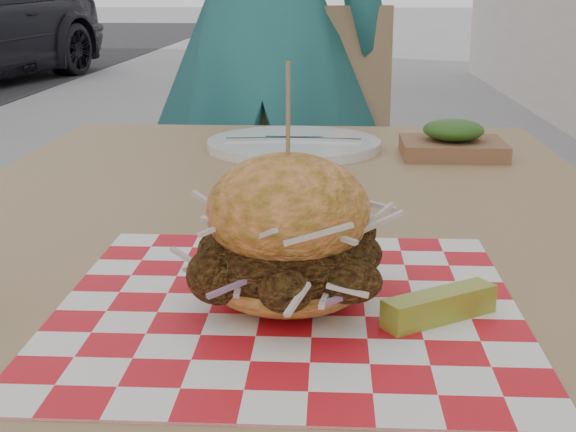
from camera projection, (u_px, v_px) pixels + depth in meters
The scene contains 8 objects.
diner at pixel (262, 37), 1.93m from camera, with size 0.64×0.42×1.75m, color teal.
patio_table at pixel (278, 284), 0.90m from camera, with size 0.80×1.20×0.75m.
patio_chair at pixel (294, 178), 1.92m from camera, with size 0.53×0.54×0.95m.
paper_liner at pixel (288, 306), 0.63m from camera, with size 0.36×0.36×0.00m, color red.
sandwich at pixel (288, 241), 0.62m from camera, with size 0.17×0.17×0.19m.
pickle_spear at pixel (439, 306), 0.60m from camera, with size 0.10×0.02×0.02m, color olive.
place_setting at pixel (294, 144), 1.25m from camera, with size 0.27×0.27×0.02m.
kraft_tray at pixel (453, 142), 1.19m from camera, with size 0.15×0.12×0.06m.
Camera 1 is at (0.34, -0.88, 0.99)m, focal length 50.00 mm.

